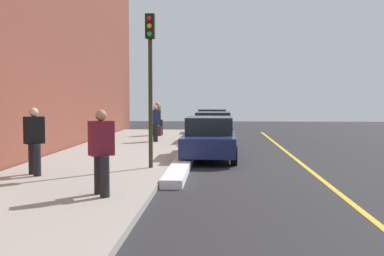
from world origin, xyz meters
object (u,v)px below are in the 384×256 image
Objects in this scene: traffic_light_pole at (150,65)px; parked_car_navy at (209,138)px; pedestrian_black_coat at (34,139)px; pedestrian_brown_coat at (157,117)px; parked_car_silver at (213,128)px; pedestrian_burgundy_coat at (101,150)px; parked_car_white at (212,122)px; rolling_suitcase at (159,131)px; pedestrian_navy_coat at (155,122)px.

parked_car_navy is at bearing 151.44° from traffic_light_pole.
traffic_light_pole is at bearing -28.56° from parked_car_navy.
pedestrian_brown_coat is at bearing 173.67° from pedestrian_black_coat.
parked_car_silver is 2.43× the size of pedestrian_burgundy_coat.
parked_car_white is 1.00× the size of parked_car_navy.
parked_car_white is 3.96m from rolling_suitcase.
rolling_suitcase is (-3.35, -0.24, -0.64)m from pedestrian_navy_coat.
pedestrian_brown_coat reaches higher than rolling_suitcase.
pedestrian_black_coat reaches higher than parked_car_white.
parked_car_navy is 4.22m from traffic_light_pole.
pedestrian_navy_coat is at bearing -177.68° from pedestrian_burgundy_coat.
pedestrian_black_coat is (10.27, -4.61, 0.34)m from parked_car_silver.
pedestrian_burgundy_coat reaches higher than pedestrian_navy_coat.
pedestrian_navy_coat is 8.69m from traffic_light_pole.
pedestrian_burgundy_coat is (7.08, -2.12, 0.35)m from parked_car_navy.
parked_car_silver is 11.27m from pedestrian_black_coat.
traffic_light_pole is (8.38, 0.96, 2.10)m from pedestrian_navy_coat.
pedestrian_brown_coat is 3.79m from pedestrian_navy_coat.
pedestrian_navy_coat is 3.42m from rolling_suitcase.
parked_car_white is 2.31× the size of pedestrian_brown_coat.
pedestrian_burgundy_coat is 12.42m from pedestrian_navy_coat.
parked_car_white is 4.86× the size of rolling_suitcase.
pedestrian_brown_coat reaches higher than parked_car_navy.
pedestrian_brown_coat is 16.21m from pedestrian_burgundy_coat.
parked_car_silver and parked_car_navy have the same top height.
pedestrian_navy_coat reaches higher than rolling_suitcase.
pedestrian_black_coat reaches higher than parked_car_navy.
parked_car_navy is at bearing 26.21° from pedestrian_navy_coat.
parked_car_silver reaches higher than rolling_suitcase.
pedestrian_brown_coat reaches higher than parked_car_white.
pedestrian_brown_coat reaches higher than pedestrian_burgundy_coat.
traffic_light_pole reaches higher than pedestrian_navy_coat.
parked_car_silver is at bearing 155.82° from pedestrian_black_coat.
parked_car_navy is 7.40m from pedestrian_burgundy_coat.
pedestrian_burgundy_coat reaches higher than pedestrian_black_coat.
parked_car_navy is 2.48× the size of pedestrian_navy_coat.
parked_car_white is 2.34× the size of pedestrian_burgundy_coat.
parked_car_white is at bearing 164.43° from pedestrian_black_coat.
parked_car_navy is (5.71, -0.08, -0.00)m from parked_car_silver.
pedestrian_brown_coat is (-9.10, -3.01, 0.36)m from parked_car_navy.
pedestrian_brown_coat is 12.40m from traffic_light_pole.
parked_car_white is 5.74m from parked_car_silver.
pedestrian_navy_coat reaches higher than parked_car_silver.
parked_car_white reaches higher than rolling_suitcase.
parked_car_silver is 1.04× the size of parked_car_navy.
rolling_suitcase is (2.78, -2.80, -0.35)m from parked_car_white.
rolling_suitcase is at bearing -174.15° from traffic_light_pole.
pedestrian_brown_coat is at bearing -174.15° from pedestrian_navy_coat.
parked_car_white is at bearing -179.68° from parked_car_navy.
parked_car_navy is 0.94× the size of traffic_light_pole.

